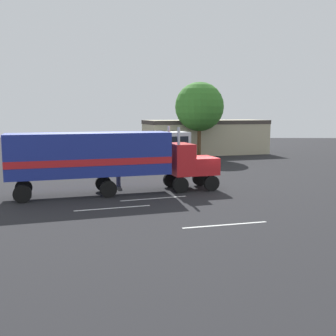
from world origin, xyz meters
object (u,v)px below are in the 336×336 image
tree_left (199,107)px  parked_bus (139,145)px  parked_car (38,161)px  person_bystander (118,174)px  semi_truck (107,157)px

tree_left → parked_bus: bearing=-134.0°
parked_car → person_bystander: bearing=-43.6°
parked_car → tree_left: bearing=33.9°
parked_bus → semi_truck: bearing=-92.0°
parked_bus → tree_left: size_ratio=1.21×
parked_bus → parked_car: bearing=-157.6°
person_bystander → tree_left: 21.30m
semi_truck → person_bystander: size_ratio=8.69×
person_bystander → tree_left: (6.95, 19.43, 5.29)m
person_bystander → tree_left: size_ratio=0.18×
semi_truck → person_bystander: semi_truck is taller
semi_truck → parked_bus: (0.55, 15.40, -0.46)m
parked_bus → parked_car: 10.17m
semi_truck → tree_left: tree_left is taller
person_bystander → parked_bus: size_ratio=0.15×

